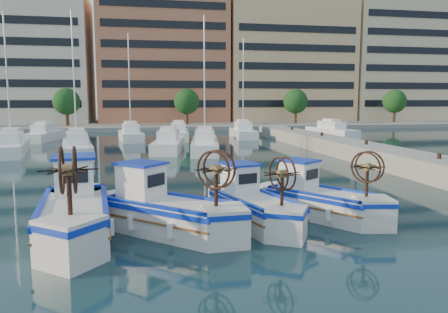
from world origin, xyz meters
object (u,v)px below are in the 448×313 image
Objects in this scene: fishing_boat_c at (253,204)px; fishing_boat_d at (320,198)px; fishing_boat_a at (75,210)px; fishing_boat_b at (166,209)px.

fishing_boat_c is 2.77m from fishing_boat_d.
fishing_boat_a is 8.87m from fishing_boat_d.
fishing_boat_b is (2.96, -0.12, -0.08)m from fishing_boat_a.
fishing_boat_b reaches higher than fishing_boat_c.
fishing_boat_d is (8.84, 0.73, -0.14)m from fishing_boat_a.
fishing_boat_c is (3.14, 0.48, -0.08)m from fishing_boat_b.
fishing_boat_b is 1.04× the size of fishing_boat_d.
fishing_boat_a is at bearing 149.80° from fishing_boat_d.
fishing_boat_b is 3.18m from fishing_boat_c.
fishing_boat_c is at bearing -37.98° from fishing_boat_b.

